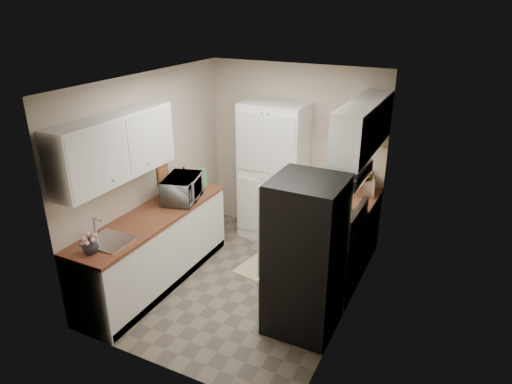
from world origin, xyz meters
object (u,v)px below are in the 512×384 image
pantry_cabinet (273,173)px  electric_range (330,253)px  microwave (182,189)px  toaster_oven (361,185)px  wine_bottle (184,179)px  refrigerator (305,257)px

pantry_cabinet → electric_range: bearing=-38.2°
pantry_cabinet → microwave: pantry_cabinet is taller
pantry_cabinet → toaster_oven: bearing=1.1°
microwave → toaster_oven: (1.96, 1.24, -0.04)m
toaster_oven → wine_bottle: bearing=-175.8°
wine_bottle → toaster_oven: bearing=23.5°
refrigerator → wine_bottle: 2.20m
refrigerator → wine_bottle: refrigerator is taller
electric_range → pantry_cabinet: bearing=141.8°
pantry_cabinet → toaster_oven: pantry_cabinet is taller
microwave → toaster_oven: size_ratio=1.45×
microwave → toaster_oven: bearing=-74.0°
pantry_cabinet → toaster_oven: size_ratio=5.08×
toaster_oven → microwave: bearing=-166.9°
electric_range → wine_bottle: wine_bottle is taller
wine_bottle → toaster_oven: size_ratio=0.73×
pantry_cabinet → toaster_oven: (1.25, 0.02, 0.03)m
electric_range → microwave: microwave is taller
electric_range → wine_bottle: (-2.07, 0.02, 0.59)m
pantry_cabinet → microwave: (-0.71, -1.22, 0.08)m
wine_bottle → microwave: bearing=-59.3°
pantry_cabinet → wine_bottle: (-0.90, -0.91, 0.06)m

